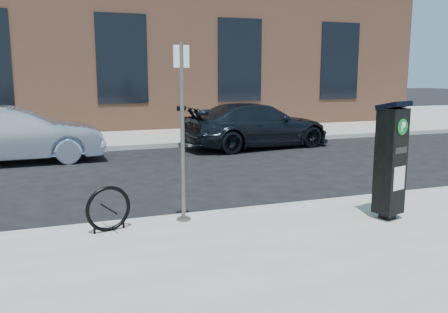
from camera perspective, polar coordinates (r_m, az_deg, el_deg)
name	(u,v)px	position (r m, az deg, el deg)	size (l,w,h in m)	color
ground	(229,218)	(8.11, 0.56, -7.42)	(120.00, 120.00, 0.00)	black
sidewalk_far	(118,128)	(21.55, -12.64, 3.42)	(60.00, 12.00, 0.15)	gray
curb_near	(229,214)	(8.07, 0.61, -6.95)	(60.00, 0.12, 0.16)	#9E9B93
curb_far	(143,147)	(15.69, -9.78, 1.17)	(60.00, 0.12, 0.16)	#9E9B93
building	(107,38)	(24.46, -13.95, 13.67)	(28.00, 10.05, 8.25)	#985E45
parking_kiosk	(391,159)	(7.82, 19.42, -0.30)	(0.51, 0.48, 1.86)	black
sign_pole	(182,134)	(7.25, -5.02, 2.71)	(0.24, 0.22, 2.74)	#504B47
bike_rack	(108,209)	(7.12, -13.73, -6.16)	(0.67, 0.23, 0.68)	black
car_silver	(14,135)	(14.11, -23.92, 2.36)	(1.64, 4.69, 1.55)	#94A5BC
car_dark	(257,125)	(15.78, 4.01, 3.75)	(2.06, 5.06, 1.47)	black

